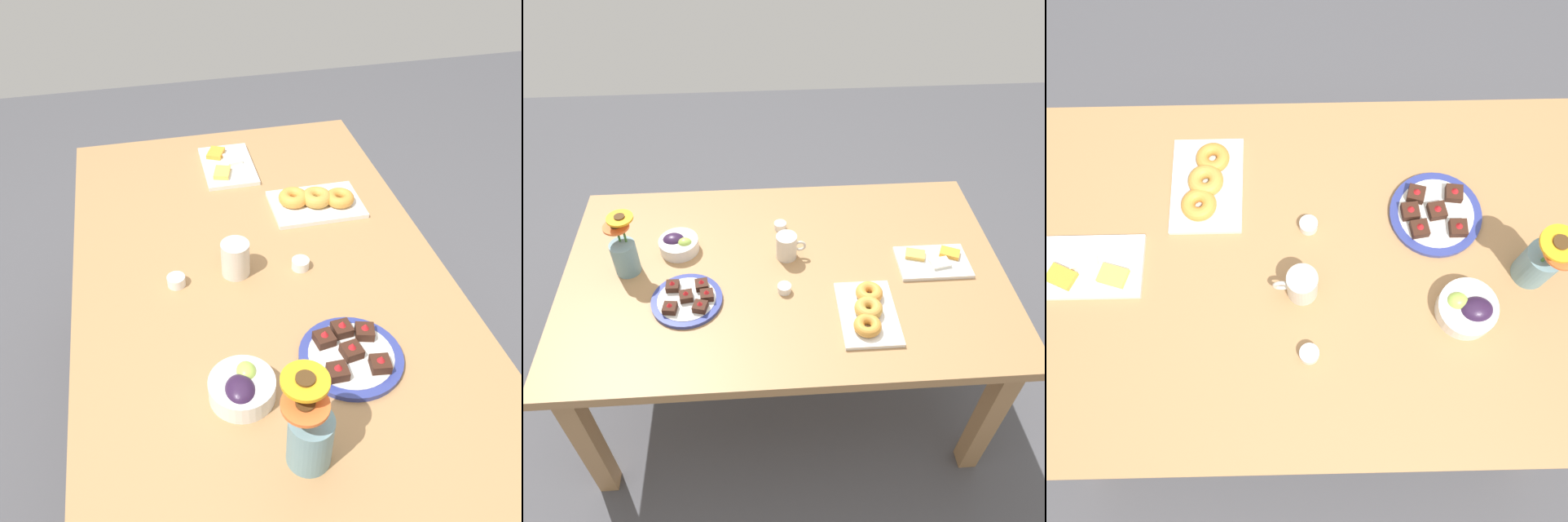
% 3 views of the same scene
% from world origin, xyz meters
% --- Properties ---
extents(ground_plane, '(6.00, 6.00, 0.00)m').
position_xyz_m(ground_plane, '(0.00, 0.00, 0.00)').
color(ground_plane, '#4C4C51').
extents(dining_table, '(1.60, 1.00, 0.74)m').
position_xyz_m(dining_table, '(0.00, 0.00, 0.65)').
color(dining_table, '#A87A4C').
rests_on(dining_table, ground_plane).
extents(coffee_mug, '(0.11, 0.08, 0.10)m').
position_xyz_m(coffee_mug, '(0.02, 0.07, 0.79)').
color(coffee_mug, beige).
rests_on(coffee_mug, dining_table).
extents(grape_bowl, '(0.15, 0.15, 0.07)m').
position_xyz_m(grape_bowl, '(-0.39, 0.13, 0.77)').
color(grape_bowl, white).
rests_on(grape_bowl, dining_table).
extents(cheese_platter, '(0.26, 0.17, 0.03)m').
position_xyz_m(cheese_platter, '(0.55, -0.00, 0.75)').
color(cheese_platter, white).
rests_on(cheese_platter, dining_table).
extents(croissant_platter, '(0.19, 0.28, 0.05)m').
position_xyz_m(croissant_platter, '(0.26, -0.23, 0.76)').
color(croissant_platter, white).
rests_on(croissant_platter, dining_table).
extents(jam_cup_honey, '(0.05, 0.05, 0.03)m').
position_xyz_m(jam_cup_honey, '(0.00, 0.23, 0.76)').
color(jam_cup_honey, white).
rests_on(jam_cup_honey, dining_table).
extents(jam_cup_berry, '(0.05, 0.05, 0.03)m').
position_xyz_m(jam_cup_berry, '(-0.01, -0.11, 0.76)').
color(jam_cup_berry, white).
rests_on(jam_cup_berry, dining_table).
extents(dessert_plate, '(0.24, 0.24, 0.05)m').
position_xyz_m(dessert_plate, '(-0.34, -0.14, 0.75)').
color(dessert_plate, navy).
rests_on(dessert_plate, dining_table).
extents(flower_vase, '(0.11, 0.11, 0.24)m').
position_xyz_m(flower_vase, '(-0.56, 0.03, 0.82)').
color(flower_vase, '#6B939E').
rests_on(flower_vase, dining_table).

